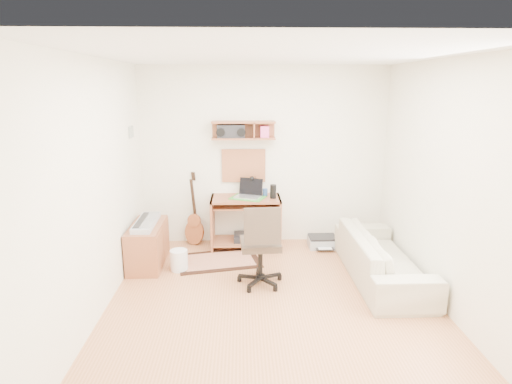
{
  "coord_description": "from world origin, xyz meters",
  "views": [
    {
      "loc": [
        -0.33,
        -4.25,
        2.32
      ],
      "look_at": [
        -0.15,
        1.05,
        1.0
      ],
      "focal_mm": 30.15,
      "sensor_mm": 36.0,
      "label": 1
    }
  ],
  "objects_px": {
    "desk": "(246,222)",
    "sofa": "(382,249)",
    "task_chair": "(260,244)",
    "cabinet": "(148,245)",
    "printer": "(322,241)"
  },
  "relations": [
    {
      "from": "task_chair",
      "to": "cabinet",
      "type": "relative_size",
      "value": 1.13
    },
    {
      "from": "desk",
      "to": "cabinet",
      "type": "xyz_separation_m",
      "value": [
        -1.31,
        -0.6,
        -0.1
      ]
    },
    {
      "from": "sofa",
      "to": "desk",
      "type": "bearing_deg",
      "value": 55.95
    },
    {
      "from": "task_chair",
      "to": "cabinet",
      "type": "xyz_separation_m",
      "value": [
        -1.46,
        0.63,
        -0.23
      ]
    },
    {
      "from": "desk",
      "to": "sofa",
      "type": "xyz_separation_m",
      "value": [
        1.65,
        -1.12,
        0.0
      ]
    },
    {
      "from": "cabinet",
      "to": "printer",
      "type": "xyz_separation_m",
      "value": [
        2.43,
        0.55,
        -0.19
      ]
    },
    {
      "from": "printer",
      "to": "sofa",
      "type": "bearing_deg",
      "value": -64.4
    },
    {
      "from": "task_chair",
      "to": "cabinet",
      "type": "distance_m",
      "value": 1.61
    },
    {
      "from": "desk",
      "to": "cabinet",
      "type": "relative_size",
      "value": 1.11
    },
    {
      "from": "task_chair",
      "to": "sofa",
      "type": "relative_size",
      "value": 0.53
    },
    {
      "from": "desk",
      "to": "sofa",
      "type": "distance_m",
      "value": 2.0
    },
    {
      "from": "cabinet",
      "to": "sofa",
      "type": "xyz_separation_m",
      "value": [
        2.96,
        -0.52,
        0.1
      ]
    },
    {
      "from": "cabinet",
      "to": "desk",
      "type": "bearing_deg",
      "value": 24.65
    },
    {
      "from": "task_chair",
      "to": "sofa",
      "type": "bearing_deg",
      "value": 0.82
    },
    {
      "from": "desk",
      "to": "sofa",
      "type": "bearing_deg",
      "value": -34.05
    }
  ]
}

